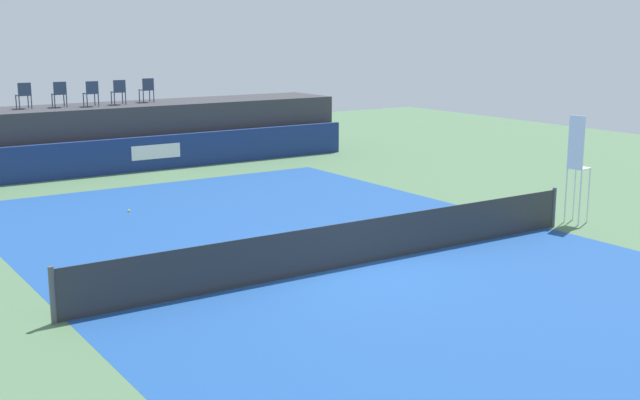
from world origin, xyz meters
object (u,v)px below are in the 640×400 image
Objects in this scene: spectator_chair_left at (59,93)px; spectator_chair_far_right at (147,89)px; net_post_far at (554,207)px; tennis_ball at (129,211)px; spectator_chair_far_left at (24,94)px; net_post_near at (52,295)px; spectator_chair_center at (91,92)px; spectator_chair_right at (119,91)px; umpire_chair at (577,162)px.

spectator_chair_left is 3.29m from spectator_chair_far_right.
net_post_far is 14.71× the size of tennis_ball.
spectator_chair_far_left is 17.95m from net_post_far.
spectator_chair_far_left is at bearing 94.24° from tennis_ball.
spectator_chair_left is at bearing 116.68° from net_post_far.
net_post_far is (7.69, -15.30, -2.19)m from spectator_chair_left.
spectator_chair_center is at bearing 69.10° from net_post_near.
net_post_near is 1.00× the size of net_post_far.
spectator_chair_center and spectator_chair_right have the same top height.
spectator_chair_left reaches higher than net_post_near.
umpire_chair is at bearing -71.61° from spectator_chair_far_right.
umpire_chair reaches higher than tennis_ball.
spectator_chair_far_left is at bearing 167.99° from spectator_chair_center.
spectator_chair_left is at bearing 85.84° from tennis_ball.
spectator_chair_center is 1.00× the size of spectator_chair_far_right.
spectator_chair_far_right reaches higher than umpire_chair.
net_post_near is at bearing -118.88° from tennis_ball.
spectator_chair_right is at bearing 65.89° from net_post_near.
spectator_chair_far_left is at bearing 172.04° from spectator_chair_left.
net_post_far is at bearing -42.28° from tennis_ball.
tennis_ball is at bearing -85.76° from spectator_chair_far_left.
umpire_chair is 2.76× the size of net_post_near.
spectator_chair_center is 8.11m from tennis_ball.
net_post_far is (6.67, -15.00, -2.19)m from spectator_chair_center.
spectator_chair_far_left is 0.89× the size of net_post_far.
tennis_ball is at bearing -101.96° from spectator_chair_center.
spectator_chair_far_right is at bearing 108.39° from umpire_chair.
spectator_chair_far_left is 4.45m from spectator_chair_far_right.
spectator_chair_left is 8.25m from tennis_ball.
net_post_near is 14.71× the size of tennis_ball.
spectator_chair_far_left is 3.24m from spectator_chair_right.
spectator_chair_center is 0.89× the size of net_post_far.
net_post_far is at bearing -69.61° from spectator_chair_right.
spectator_chair_far_right is at bearing 64.29° from tennis_ball.
spectator_chair_far_left and spectator_chair_far_right have the same top height.
net_post_far is 11.17m from tennis_ball.
spectator_chair_center is 2.32m from spectator_chair_far_right.
net_post_far is (8.85, -15.47, -2.19)m from spectator_chair_far_left.
spectator_chair_far_right is at bearing 62.73° from net_post_near.
spectator_chair_center reaches higher than net_post_near.
net_post_near is at bearing -110.90° from spectator_chair_center.
spectator_chair_left is at bearing 72.90° from net_post_near.
spectator_chair_far_right is at bearing 17.16° from spectator_chair_right.
spectator_chair_right reaches higher than net_post_far.
spectator_chair_center is 1.05m from spectator_chair_right.
spectator_chair_right is at bearing -4.64° from spectator_chair_left.
net_post_far is (5.63, -15.14, -2.19)m from spectator_chair_right.
spectator_chair_center is (1.02, -0.30, 0.00)m from spectator_chair_left.
spectator_chair_left is 13.06× the size of tennis_ball.
spectator_chair_far_right is at bearing 3.65° from spectator_chair_left.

